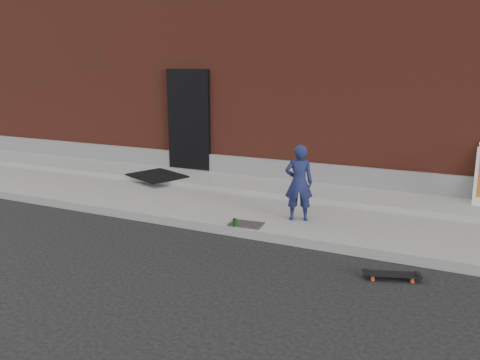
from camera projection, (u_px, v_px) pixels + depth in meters
The scene contains 9 objects.
ground at pixel (239, 237), 7.27m from camera, with size 80.00×80.00×0.00m, color black.
sidewalk at pixel (273, 207), 8.58m from camera, with size 20.00×3.00×0.15m, color slate.
apron at pixel (289, 189), 9.34m from camera, with size 20.00×1.20×0.10m, color gray.
building at pixel (345, 69), 12.85m from camera, with size 20.00×8.10×5.00m.
child at pixel (299, 183), 7.50m from camera, with size 0.45×0.30×1.24m, color #171D42.
skateboard at pixel (391, 275), 5.84m from camera, with size 0.71×0.38×0.08m.
soda_can at pixel (235, 223), 7.30m from camera, with size 0.07×0.07×0.13m, color #1A8623.
doormat at pixel (157, 176), 10.18m from camera, with size 1.13×0.91×0.03m, color black.
utility_plate at pixel (246, 224), 7.40m from camera, with size 0.53×0.34×0.02m, color #4C4C50.
Camera 1 is at (2.85, -6.22, 2.61)m, focal length 35.00 mm.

